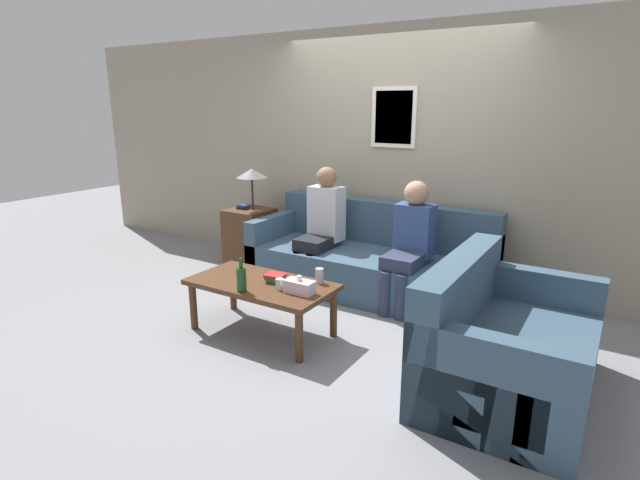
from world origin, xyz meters
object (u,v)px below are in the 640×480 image
(couch_main, at_px, (370,262))
(coffee_table, at_px, (262,289))
(person_right, at_px, (410,240))
(drinking_glass, at_px, (280,284))
(person_left, at_px, (321,223))
(wine_bottle, at_px, (241,279))
(couch_side, at_px, (504,348))

(couch_main, distance_m, coffee_table, 1.40)
(coffee_table, relative_size, person_right, 1.02)
(coffee_table, xyz_separation_m, drinking_glass, (0.22, -0.05, 0.10))
(couch_main, relative_size, coffee_table, 2.01)
(couch_main, bearing_deg, person_left, -165.26)
(coffee_table, relative_size, drinking_glass, 13.81)
(couch_main, xyz_separation_m, wine_bottle, (-0.30, -1.60, 0.25))
(person_right, bearing_deg, wine_bottle, -119.30)
(person_right, bearing_deg, coffee_table, -124.14)
(drinking_glass, height_order, person_right, person_right)
(couch_side, bearing_deg, person_left, 62.70)
(wine_bottle, distance_m, person_left, 1.49)
(couch_side, relative_size, coffee_table, 1.20)
(couch_main, xyz_separation_m, couch_side, (1.56, -1.19, 0.00))
(coffee_table, bearing_deg, person_left, 98.85)
(couch_main, relative_size, wine_bottle, 8.96)
(drinking_glass, relative_size, person_right, 0.07)
(couch_side, distance_m, wine_bottle, 1.93)
(couch_main, height_order, wine_bottle, couch_main)
(coffee_table, bearing_deg, couch_main, 77.35)
(drinking_glass, bearing_deg, person_right, 64.96)
(wine_bottle, height_order, drinking_glass, wine_bottle)
(couch_main, bearing_deg, drinking_glass, -93.36)
(wine_bottle, bearing_deg, drinking_glass, 40.63)
(couch_main, distance_m, drinking_glass, 1.43)
(person_left, bearing_deg, couch_side, -27.30)
(couch_main, relative_size, person_right, 2.05)
(couch_side, bearing_deg, person_right, 47.14)
(coffee_table, distance_m, person_right, 1.43)
(couch_main, distance_m, person_left, 0.63)
(wine_bottle, xyz_separation_m, person_left, (-0.19, 1.47, 0.11))
(couch_main, distance_m, wine_bottle, 1.65)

